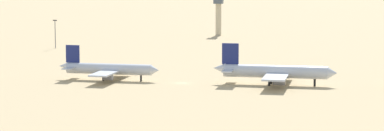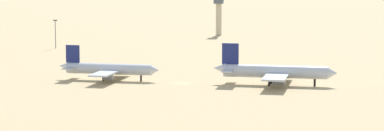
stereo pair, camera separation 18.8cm
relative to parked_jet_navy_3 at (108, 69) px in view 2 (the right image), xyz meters
The scene contains 5 objects.
ground 25.59m from the parked_jet_navy_3, ahead, with size 4000.00×4000.00×0.00m, color tan.
parked_jet_navy_3 is the anchor object (origin of this frame).
parked_jet_navy_4 54.80m from the parked_jet_navy_3, ahead, with size 39.47×33.22×13.04m.
control_tower 183.81m from the parked_jet_navy_3, 84.90° to the left, with size 5.20×5.20×22.76m.
light_pole_mid 112.10m from the parked_jet_navy_3, 116.96° to the left, with size 1.80×0.50×13.32m.
Camera 2 is at (39.49, -246.60, 36.23)m, focal length 73.19 mm.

